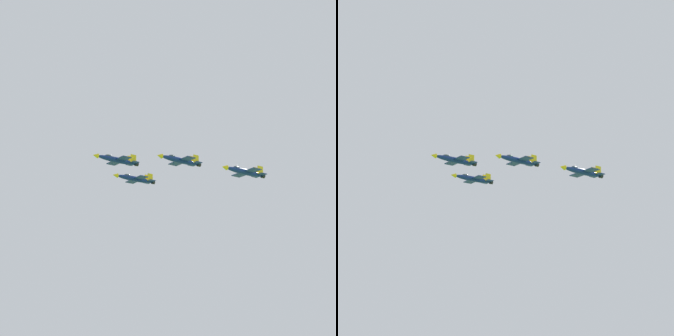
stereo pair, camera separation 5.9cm
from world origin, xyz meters
TOP-DOWN VIEW (x-y plane):
  - jet_lead at (12.44, 15.43)m, footprint 13.61×15.78m
  - jet_left_wingman at (13.20, 37.48)m, footprint 13.83×15.88m
  - jet_right_wingman at (-9.20, 19.74)m, footprint 13.24×15.88m
  - jet_left_outer at (13.97, 59.53)m, footprint 14.17×16.31m

SIDE VIEW (x-z plane):
  - jet_left_outer at x=13.97m, z-range 88.89..92.91m
  - jet_left_wingman at x=13.20m, z-range 93.66..97.59m
  - jet_right_wingman at x=-9.20m, z-range 93.95..97.81m
  - jet_lead at x=12.44m, z-range 94.42..98.31m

